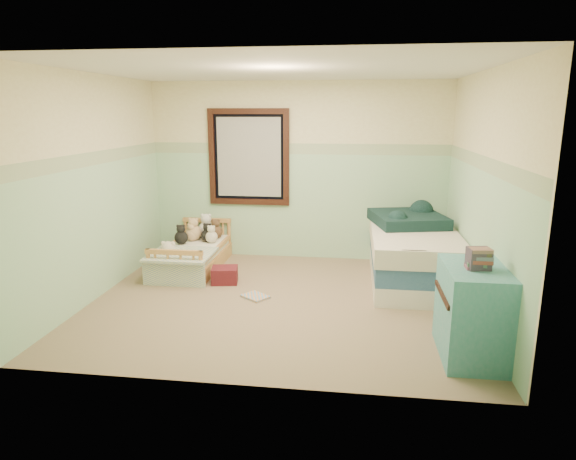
# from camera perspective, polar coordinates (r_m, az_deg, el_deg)

# --- Properties ---
(floor) EXTENTS (4.20, 3.60, 0.02)m
(floor) POSITION_cam_1_polar(r_m,az_deg,el_deg) (5.68, -1.00, -8.21)
(floor) COLOR #82725A
(floor) RESTS_ON ground
(ceiling) EXTENTS (4.20, 3.60, 0.02)m
(ceiling) POSITION_cam_1_polar(r_m,az_deg,el_deg) (5.30, -1.11, 18.04)
(ceiling) COLOR silver
(ceiling) RESTS_ON wall_back
(wall_back) EXTENTS (4.20, 0.04, 2.50)m
(wall_back) POSITION_cam_1_polar(r_m,az_deg,el_deg) (7.11, 1.14, 6.68)
(wall_back) COLOR beige
(wall_back) RESTS_ON floor
(wall_front) EXTENTS (4.20, 0.04, 2.50)m
(wall_front) POSITION_cam_1_polar(r_m,az_deg,el_deg) (3.61, -5.34, 0.02)
(wall_front) COLOR beige
(wall_front) RESTS_ON floor
(wall_left) EXTENTS (0.04, 3.60, 2.50)m
(wall_left) POSITION_cam_1_polar(r_m,az_deg,el_deg) (6.03, -21.27, 4.56)
(wall_left) COLOR beige
(wall_left) RESTS_ON floor
(wall_right) EXTENTS (0.04, 3.60, 2.50)m
(wall_right) POSITION_cam_1_polar(r_m,az_deg,el_deg) (5.44, 21.42, 3.69)
(wall_right) COLOR beige
(wall_right) RESTS_ON floor
(wainscot_mint) EXTENTS (4.20, 0.01, 1.50)m
(wainscot_mint) POSITION_cam_1_polar(r_m,az_deg,el_deg) (7.17, 1.11, 2.70)
(wainscot_mint) COLOR #9FCCA6
(wainscot_mint) RESTS_ON floor
(border_strip) EXTENTS (4.20, 0.01, 0.15)m
(border_strip) POSITION_cam_1_polar(r_m,az_deg,el_deg) (7.07, 1.14, 9.28)
(border_strip) COLOR #5A8360
(border_strip) RESTS_ON wall_back
(window_frame) EXTENTS (1.16, 0.06, 1.36)m
(window_frame) POSITION_cam_1_polar(r_m,az_deg,el_deg) (7.17, -4.52, 8.30)
(window_frame) COLOR black
(window_frame) RESTS_ON wall_back
(window_blinds) EXTENTS (0.92, 0.01, 1.12)m
(window_blinds) POSITION_cam_1_polar(r_m,az_deg,el_deg) (7.18, -4.50, 8.31)
(window_blinds) COLOR #B4B4B2
(window_blinds) RESTS_ON window_frame
(toddler_bed_frame) EXTENTS (0.73, 1.45, 0.19)m
(toddler_bed_frame) POSITION_cam_1_polar(r_m,az_deg,el_deg) (6.92, -10.81, -3.55)
(toddler_bed_frame) COLOR #C48645
(toddler_bed_frame) RESTS_ON floor
(toddler_mattress) EXTENTS (0.66, 1.39, 0.12)m
(toddler_mattress) POSITION_cam_1_polar(r_m,az_deg,el_deg) (6.87, -10.87, -2.33)
(toddler_mattress) COLOR white
(toddler_mattress) RESTS_ON toddler_bed_frame
(patchwork_quilt) EXTENTS (0.79, 0.73, 0.03)m
(patchwork_quilt) POSITION_cam_1_polar(r_m,az_deg,el_deg) (6.44, -12.15, -2.76)
(patchwork_quilt) COLOR #7191B7
(patchwork_quilt) RESTS_ON toddler_mattress
(plush_bed_brown) EXTENTS (0.19, 0.19, 0.19)m
(plush_bed_brown) POSITION_cam_1_polar(r_m,az_deg,el_deg) (7.34, -10.81, -0.06)
(plush_bed_brown) COLOR brown
(plush_bed_brown) RESTS_ON toddler_mattress
(plush_bed_white) EXTENTS (0.24, 0.24, 0.24)m
(plush_bed_white) POSITION_cam_1_polar(r_m,az_deg,el_deg) (7.28, -9.33, 0.06)
(plush_bed_white) COLOR silver
(plush_bed_white) RESTS_ON toddler_mattress
(plush_bed_tan) EXTENTS (0.17, 0.17, 0.17)m
(plush_bed_tan) POSITION_cam_1_polar(r_m,az_deg,el_deg) (7.13, -10.98, -0.57)
(plush_bed_tan) COLOR tan
(plush_bed_tan) RESTS_ON toddler_mattress
(plush_bed_dark) EXTENTS (0.18, 0.18, 0.18)m
(plush_bed_dark) POSITION_cam_1_polar(r_m,az_deg,el_deg) (7.06, -9.21, -0.61)
(plush_bed_dark) COLOR black
(plush_bed_dark) RESTS_ON toddler_mattress
(plush_floor_cream) EXTENTS (0.29, 0.29, 0.29)m
(plush_floor_cream) POSITION_cam_1_polar(r_m,az_deg,el_deg) (6.77, -13.47, -3.59)
(plush_floor_cream) COLOR beige
(plush_floor_cream) RESTS_ON floor
(plush_floor_tan) EXTENTS (0.25, 0.25, 0.25)m
(plush_floor_tan) POSITION_cam_1_polar(r_m,az_deg,el_deg) (6.50, -13.34, -4.52)
(plush_floor_tan) COLOR tan
(plush_floor_tan) RESTS_ON floor
(twin_bed_frame) EXTENTS (0.99, 1.98, 0.22)m
(twin_bed_frame) POSITION_cam_1_polar(r_m,az_deg,el_deg) (6.50, 13.95, -4.68)
(twin_bed_frame) COLOR white
(twin_bed_frame) RESTS_ON floor
(twin_boxspring) EXTENTS (0.99, 1.98, 0.22)m
(twin_boxspring) POSITION_cam_1_polar(r_m,az_deg,el_deg) (6.43, 14.06, -2.81)
(twin_boxspring) COLOR navy
(twin_boxspring) RESTS_ON twin_bed_frame
(twin_mattress) EXTENTS (1.03, 2.02, 0.22)m
(twin_mattress) POSITION_cam_1_polar(r_m,az_deg,el_deg) (6.38, 14.17, -0.91)
(twin_mattress) COLOR silver
(twin_mattress) RESTS_ON twin_boxspring
(teal_blanket) EXTENTS (1.03, 1.06, 0.14)m
(teal_blanket) POSITION_cam_1_polar(r_m,az_deg,el_deg) (6.62, 13.55, 1.24)
(teal_blanket) COLOR black
(teal_blanket) RESTS_ON twin_mattress
(dresser) EXTENTS (0.51, 0.81, 0.81)m
(dresser) POSITION_cam_1_polar(r_m,az_deg,el_deg) (4.61, 20.35, -8.81)
(dresser) COLOR teal
(dresser) RESTS_ON floor
(book_stack) EXTENTS (0.20, 0.17, 0.18)m
(book_stack) POSITION_cam_1_polar(r_m,az_deg,el_deg) (4.40, 21.01, -3.08)
(book_stack) COLOR brown
(book_stack) RESTS_ON dresser
(red_pillow) EXTENTS (0.36, 0.33, 0.20)m
(red_pillow) POSITION_cam_1_polar(r_m,az_deg,el_deg) (6.27, -7.26, -5.14)
(red_pillow) COLOR maroon
(red_pillow) RESTS_ON floor
(floor_book) EXTENTS (0.37, 0.35, 0.03)m
(floor_book) POSITION_cam_1_polar(r_m,az_deg,el_deg) (5.77, -3.76, -7.62)
(floor_book) COLOR orange
(floor_book) RESTS_ON floor
(extra_plush_0) EXTENTS (0.19, 0.19, 0.19)m
(extra_plush_0) POSITION_cam_1_polar(r_m,az_deg,el_deg) (6.98, -12.13, -0.85)
(extra_plush_0) COLOR black
(extra_plush_0) RESTS_ON toddler_mattress
(extra_plush_1) EXTENTS (0.19, 0.19, 0.19)m
(extra_plush_1) POSITION_cam_1_polar(r_m,az_deg,el_deg) (7.22, -8.25, -0.21)
(extra_plush_1) COLOR brown
(extra_plush_1) RESTS_ON toddler_mattress
(extra_plush_2) EXTENTS (0.17, 0.17, 0.17)m
(extra_plush_2) POSITION_cam_1_polar(r_m,az_deg,el_deg) (6.98, -8.75, -0.79)
(extra_plush_2) COLOR beige
(extra_plush_2) RESTS_ON toddler_mattress
(extra_plush_3) EXTENTS (0.22, 0.22, 0.22)m
(extra_plush_3) POSITION_cam_1_polar(r_m,az_deg,el_deg) (7.15, -10.75, -0.31)
(extra_plush_3) COLOR tan
(extra_plush_3) RESTS_ON toddler_mattress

